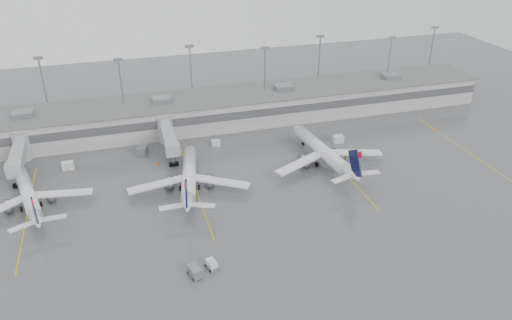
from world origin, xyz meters
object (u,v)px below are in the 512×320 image
object	(u,v)px
jet_far_left	(28,196)
baggage_tug	(212,265)
jet_mid_left	(189,177)
jet_mid_right	(324,152)

from	to	relation	value
jet_far_left	baggage_tug	bearing A→B (deg)	-56.29
jet_mid_left	jet_mid_right	xyz separation A→B (m)	(33.29, 2.10, 0.19)
jet_mid_right	baggage_tug	distance (m)	45.56
jet_far_left	jet_mid_left	size ratio (longest dim) A/B	0.93
jet_far_left	baggage_tug	distance (m)	44.00
jet_mid_left	jet_mid_right	size ratio (longest dim) A/B	0.93
jet_far_left	baggage_tug	world-z (taller)	jet_far_left
jet_far_left	jet_mid_right	distance (m)	66.53
baggage_tug	jet_far_left	bearing A→B (deg)	121.23
jet_mid_right	baggage_tug	bearing A→B (deg)	-144.66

